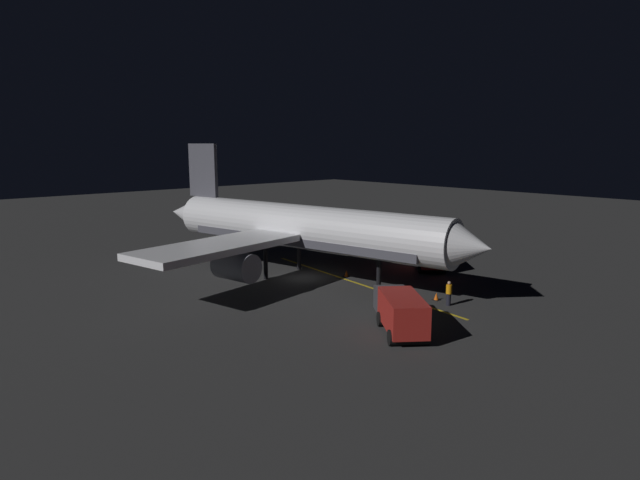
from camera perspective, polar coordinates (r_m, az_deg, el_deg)
ground_plane at (r=45.40m, az=-1.70°, el=-4.15°), size 180.00×180.00×0.20m
apron_guide_stripe at (r=43.94m, az=3.76°, el=-4.51°), size 3.14×22.87×0.01m
airliner at (r=44.90m, az=-2.30°, el=1.21°), size 29.96×32.86×11.12m
baggage_truck at (r=32.82m, az=8.47°, el=-7.48°), size 5.60×6.37×2.34m
catering_truck at (r=49.77m, az=11.33°, el=-1.40°), size 5.91×6.12×2.55m
ground_crew_worker at (r=38.62m, az=13.46°, el=-5.49°), size 0.40×0.40×1.74m
traffic_cone_near_left at (r=39.90m, az=12.19°, el=-5.88°), size 0.50×0.50×0.55m
traffic_cone_near_right at (r=45.82m, az=2.81°, el=-3.57°), size 0.50×0.50×0.55m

